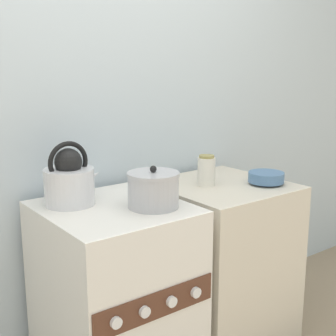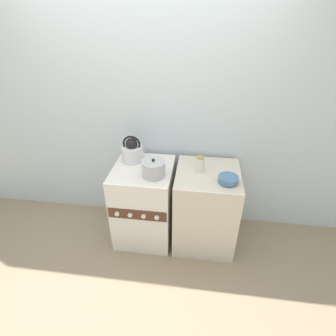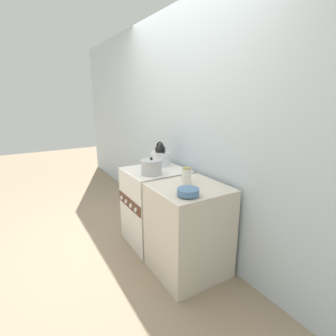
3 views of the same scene
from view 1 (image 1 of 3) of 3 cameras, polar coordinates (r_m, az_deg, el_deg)
name	(u,v)px [view 1 (image 1 of 3)]	position (r m, az deg, el deg)	size (l,w,h in m)	color
wall_back	(68,99)	(2.21, -12.09, 8.22)	(7.00, 0.06, 2.50)	silver
stove	(116,298)	(2.11, -6.42, -15.48)	(0.57, 0.63, 0.83)	silver
counter	(220,262)	(2.46, 6.33, -11.33)	(0.60, 0.61, 0.83)	beige
kettle	(70,181)	(1.99, -11.90, -1.52)	(0.26, 0.21, 0.27)	silver
cooking_pot	(153,190)	(1.91, -1.80, -2.66)	(0.22, 0.22, 0.17)	#B2B2B7
enamel_bowl	(266,177)	(2.34, 11.88, -1.13)	(0.17, 0.17, 0.06)	#4C729E
storage_jar	(206,171)	(2.27, 4.70, -0.34)	(0.09, 0.09, 0.15)	silver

